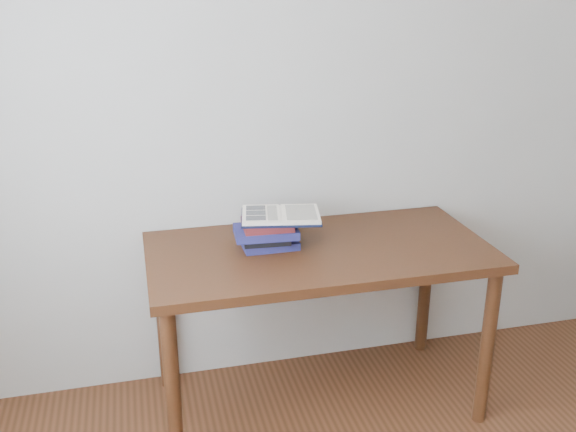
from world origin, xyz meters
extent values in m
cube|color=#BBB9B1|center=(0.00, 1.75, 1.30)|extent=(3.50, 0.04, 2.60)
cube|color=#3F1F0F|center=(0.03, 1.38, 0.75)|extent=(1.45, 0.72, 0.04)
cylinder|color=#3F1F0F|center=(-0.63, 1.08, 0.37)|extent=(0.06, 0.06, 0.73)
cylinder|color=#3F1F0F|center=(0.69, 1.08, 0.37)|extent=(0.06, 0.06, 0.73)
cylinder|color=#3F1F0F|center=(-0.63, 1.68, 0.37)|extent=(0.06, 0.06, 0.73)
cylinder|color=#3F1F0F|center=(0.69, 1.68, 0.37)|extent=(0.06, 0.06, 0.73)
cube|color=#1A1A4E|center=(-0.17, 1.44, 0.79)|extent=(0.23, 0.16, 0.03)
cube|color=black|center=(-0.19, 1.42, 0.82)|extent=(0.20, 0.14, 0.03)
cube|color=#1A1A4E|center=(-0.19, 1.42, 0.85)|extent=(0.27, 0.18, 0.03)
cube|color=maroon|center=(-0.19, 1.42, 0.89)|extent=(0.21, 0.17, 0.03)
cube|color=black|center=(-0.13, 1.44, 0.91)|extent=(0.37, 0.29, 0.01)
cube|color=#F1E5D0|center=(-0.21, 1.46, 0.92)|extent=(0.20, 0.24, 0.01)
cube|color=#F1E5D0|center=(-0.04, 1.42, 0.92)|extent=(0.20, 0.24, 0.01)
cylinder|color=#F1E5D0|center=(-0.13, 1.44, 0.92)|extent=(0.05, 0.22, 0.01)
cube|color=black|center=(-0.22, 1.52, 0.93)|extent=(0.09, 0.07, 0.00)
cube|color=black|center=(-0.23, 1.46, 0.93)|extent=(0.09, 0.07, 0.00)
cube|color=black|center=(-0.24, 1.40, 0.93)|extent=(0.09, 0.07, 0.00)
cube|color=beige|center=(-0.16, 1.45, 0.93)|extent=(0.07, 0.18, 0.00)
cube|color=beige|center=(-0.04, 1.42, 0.93)|extent=(0.16, 0.20, 0.00)
camera|label=1|loc=(-0.70, -1.01, 1.85)|focal=40.00mm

